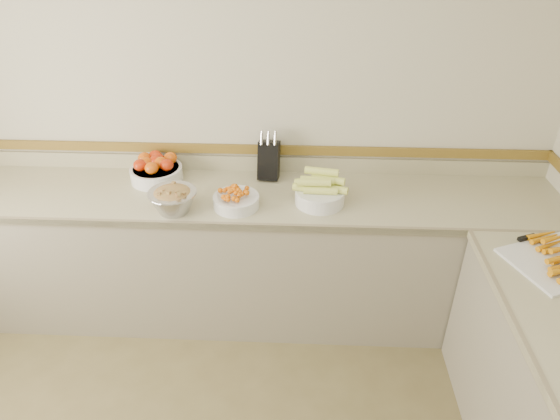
{
  "coord_description": "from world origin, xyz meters",
  "views": [
    {
      "loc": [
        0.45,
        -0.88,
        2.39
      ],
      "look_at": [
        0.35,
        1.35,
        1.0
      ],
      "focal_mm": 32.0,
      "sensor_mm": 36.0,
      "label": 1
    }
  ],
  "objects_px": {
    "knife_block": "(269,159)",
    "tomato_bowl": "(156,169)",
    "cherry_tomato_bowl": "(236,199)",
    "corn_bowl": "(320,192)",
    "rhubarb_bowl": "(173,199)"
  },
  "relations": [
    {
      "from": "corn_bowl",
      "to": "tomato_bowl",
      "type": "bearing_deg",
      "value": 166.83
    },
    {
      "from": "corn_bowl",
      "to": "rhubarb_bowl",
      "type": "bearing_deg",
      "value": -170.87
    },
    {
      "from": "knife_block",
      "to": "tomato_bowl",
      "type": "xyz_separation_m",
      "value": [
        -0.7,
        -0.06,
        -0.05
      ]
    },
    {
      "from": "tomato_bowl",
      "to": "corn_bowl",
      "type": "relative_size",
      "value": 1.01
    },
    {
      "from": "cherry_tomato_bowl",
      "to": "corn_bowl",
      "type": "distance_m",
      "value": 0.48
    },
    {
      "from": "rhubarb_bowl",
      "to": "corn_bowl",
      "type": "bearing_deg",
      "value": 9.13
    },
    {
      "from": "tomato_bowl",
      "to": "cherry_tomato_bowl",
      "type": "height_order",
      "value": "tomato_bowl"
    },
    {
      "from": "tomato_bowl",
      "to": "cherry_tomato_bowl",
      "type": "xyz_separation_m",
      "value": [
        0.53,
        -0.3,
        -0.03
      ]
    },
    {
      "from": "cherry_tomato_bowl",
      "to": "rhubarb_bowl",
      "type": "height_order",
      "value": "rhubarb_bowl"
    },
    {
      "from": "tomato_bowl",
      "to": "corn_bowl",
      "type": "bearing_deg",
      "value": -13.17
    },
    {
      "from": "corn_bowl",
      "to": "knife_block",
      "type": "bearing_deg",
      "value": 136.14
    },
    {
      "from": "corn_bowl",
      "to": "rhubarb_bowl",
      "type": "height_order",
      "value": "corn_bowl"
    },
    {
      "from": "knife_block",
      "to": "tomato_bowl",
      "type": "height_order",
      "value": "knife_block"
    },
    {
      "from": "tomato_bowl",
      "to": "cherry_tomato_bowl",
      "type": "distance_m",
      "value": 0.61
    },
    {
      "from": "cherry_tomato_bowl",
      "to": "knife_block",
      "type": "bearing_deg",
      "value": 65.7
    }
  ]
}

